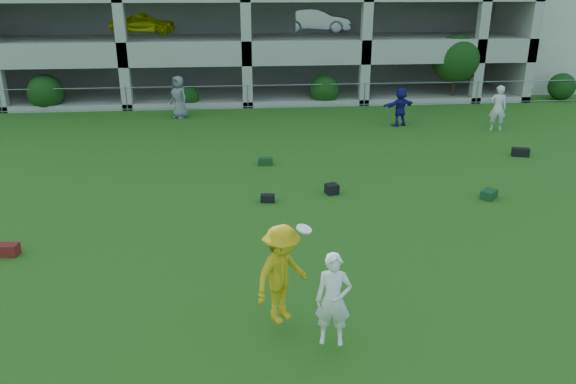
{
  "coord_description": "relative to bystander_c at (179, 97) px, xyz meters",
  "views": [
    {
      "loc": [
        -0.7,
        -9.24,
        6.01
      ],
      "look_at": [
        0.49,
        3.0,
        1.4
      ],
      "focal_mm": 35.0,
      "sensor_mm": 36.0,
      "label": 1
    }
  ],
  "objects": [
    {
      "name": "ground",
      "position": [
        3.26,
        -17.18,
        -0.98
      ],
      "size": [
        100.0,
        100.0,
        0.0
      ],
      "primitive_type": "plane",
      "color": "#235114",
      "rests_on": "ground"
    },
    {
      "name": "bystander_c",
      "position": [
        0.0,
        0.0,
        0.0
      ],
      "size": [
        1.13,
        1.1,
        1.96
      ],
      "primitive_type": "imported",
      "rotation": [
        0.0,
        0.0,
        -0.73
      ],
      "color": "slate",
      "rests_on": "ground"
    },
    {
      "name": "bystander_d",
      "position": [
        9.86,
        -2.52,
        -0.13
      ],
      "size": [
        1.66,
        1.04,
        1.71
      ],
      "primitive_type": "imported",
      "rotation": [
        0.0,
        0.0,
        3.51
      ],
      "color": "navy",
      "rests_on": "ground"
    },
    {
      "name": "bystander_e",
      "position": [
        13.77,
        -3.72,
        -0.01
      ],
      "size": [
        0.8,
        0.62,
        1.95
      ],
      "primitive_type": "imported",
      "rotation": [
        0.0,
        0.0,
        2.9
      ],
      "color": "silver",
      "rests_on": "ground"
    },
    {
      "name": "bag_red_a",
      "position": [
        -2.86,
        -14.04,
        -0.84
      ],
      "size": [
        0.58,
        0.36,
        0.28
      ],
      "primitive_type": "cube",
      "rotation": [
        0.0,
        0.0,
        -0.11
      ],
      "color": "maroon",
      "rests_on": "ground"
    },
    {
      "name": "bag_black_b",
      "position": [
        3.44,
        -11.21,
        -0.87
      ],
      "size": [
        0.43,
        0.3,
        0.22
      ],
      "primitive_type": "cube",
      "rotation": [
        0.0,
        0.0,
        -0.13
      ],
      "color": "black",
      "rests_on": "ground"
    },
    {
      "name": "bag_green_c",
      "position": [
        9.98,
        -11.58,
        -0.85
      ],
      "size": [
        0.6,
        0.6,
        0.26
      ],
      "primitive_type": "cube",
      "rotation": [
        0.0,
        0.0,
        0.78
      ],
      "color": "#153B22",
      "rests_on": "ground"
    },
    {
      "name": "crate_d",
      "position": [
        5.41,
        -10.72,
        -0.83
      ],
      "size": [
        0.43,
        0.43,
        0.3
      ],
      "primitive_type": "cube",
      "rotation": [
        0.0,
        0.0,
        0.28
      ],
      "color": "black",
      "rests_on": "ground"
    },
    {
      "name": "bag_black_e",
      "position": [
        12.99,
        -7.52,
        -0.83
      ],
      "size": [
        0.66,
        0.47,
        0.3
      ],
      "primitive_type": "cube",
      "rotation": [
        0.0,
        0.0,
        -0.31
      ],
      "color": "black",
      "rests_on": "ground"
    },
    {
      "name": "bag_green_g",
      "position": [
        3.58,
        -7.67,
        -0.86
      ],
      "size": [
        0.51,
        0.31,
        0.25
      ],
      "primitive_type": "cube",
      "rotation": [
        0.0,
        0.0,
        -0.03
      ],
      "color": "#153A17",
      "rests_on": "ground"
    },
    {
      "name": "frisbee_contest",
      "position": [
        3.47,
        -17.84,
        0.17
      ],
      "size": [
        1.82,
        1.6,
        1.98
      ],
      "color": "gold",
      "rests_on": "ground"
    },
    {
      "name": "fence",
      "position": [
        3.26,
        1.82,
        -0.37
      ],
      "size": [
        36.06,
        0.06,
        1.2
      ],
      "color": "gray",
      "rests_on": "ground"
    },
    {
      "name": "shrub_row",
      "position": [
        7.85,
        2.52,
        0.53
      ],
      "size": [
        34.38,
        2.52,
        3.5
      ],
      "color": "#163D11",
      "rests_on": "ground"
    }
  ]
}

